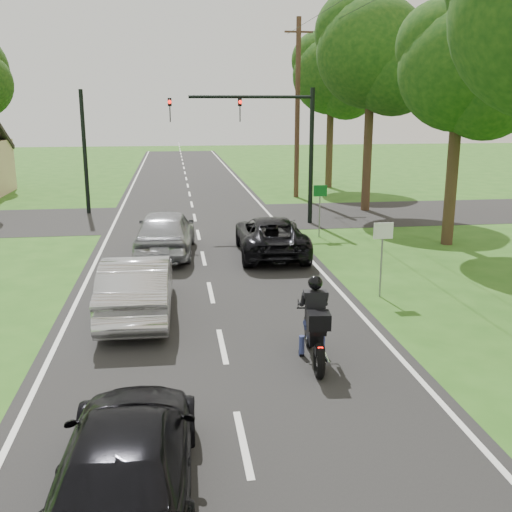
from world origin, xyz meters
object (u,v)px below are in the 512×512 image
at_px(motorcycle_rider, 315,329).
at_px(sign_green, 320,198).
at_px(silver_sedan, 137,286).
at_px(utility_pole_far, 297,108).
at_px(sign_white, 383,241).
at_px(dark_car_behind, 128,455).
at_px(dark_suv, 271,236).
at_px(silver_suv, 165,232).
at_px(traffic_signal, 270,131).

height_order(motorcycle_rider, sign_green, sign_green).
relative_size(silver_sedan, utility_pole_far, 0.47).
relative_size(sign_white, sign_green, 1.00).
relative_size(utility_pole_far, sign_white, 4.71).
bearing_deg(dark_car_behind, dark_suv, -104.99).
bearing_deg(sign_white, dark_suv, 113.25).
bearing_deg(sign_white, silver_suv, 136.02).
distance_m(silver_suv, sign_white, 8.37).
relative_size(traffic_signal, utility_pole_far, 0.64).
height_order(utility_pole_far, sign_green, utility_pole_far).
xyz_separation_m(dark_suv, dark_car_behind, (-4.13, -13.39, -0.05)).
height_order(motorcycle_rider, silver_suv, motorcycle_rider).
relative_size(utility_pole_far, sign_green, 4.71).
xyz_separation_m(dark_suv, traffic_signal, (0.90, 5.75, 3.43)).
xyz_separation_m(dark_suv, silver_sedan, (-4.38, -5.94, 0.09)).
height_order(motorcycle_rider, traffic_signal, traffic_signal).
bearing_deg(silver_suv, sign_white, 140.41).
bearing_deg(utility_pole_far, sign_green, -96.73).
bearing_deg(utility_pole_far, silver_sedan, -112.48).
xyz_separation_m(silver_sedan, sign_white, (6.65, 0.67, 0.80)).
bearing_deg(sign_white, traffic_signal, 97.05).
height_order(silver_sedan, sign_white, sign_white).
relative_size(dark_suv, utility_pole_far, 0.50).
bearing_deg(motorcycle_rider, utility_pole_far, 84.57).
xyz_separation_m(silver_suv, sign_green, (6.20, 2.21, 0.75)).
relative_size(dark_car_behind, traffic_signal, 0.70).
bearing_deg(dark_suv, sign_white, 115.65).
distance_m(motorcycle_rider, dark_car_behind, 5.35).
distance_m(motorcycle_rider, sign_green, 12.52).
bearing_deg(silver_suv, dark_car_behind, 92.77).
bearing_deg(motorcycle_rider, silver_sedan, 143.02).
bearing_deg(traffic_signal, motorcycle_rider, -95.67).
xyz_separation_m(motorcycle_rider, sign_green, (3.06, 12.11, 0.85)).
bearing_deg(dark_suv, sign_green, -129.66).
height_order(dark_car_behind, sign_green, sign_green).
distance_m(dark_car_behind, sign_white, 10.38).
bearing_deg(traffic_signal, sign_green, -62.62).
relative_size(motorcycle_rider, traffic_signal, 0.35).
xyz_separation_m(silver_suv, sign_white, (6.00, -5.79, 0.75)).
distance_m(traffic_signal, utility_pole_far, 8.55).
relative_size(silver_suv, dark_car_behind, 1.09).
distance_m(dark_car_behind, traffic_signal, 20.10).
height_order(traffic_signal, sign_green, traffic_signal).
distance_m(dark_suv, dark_car_behind, 14.02).
relative_size(dark_suv, dark_car_behind, 1.12).
bearing_deg(silver_suv, sign_green, -155.99).
bearing_deg(sign_white, motorcycle_rider, -124.90).
bearing_deg(sign_green, traffic_signal, 117.38).
xyz_separation_m(motorcycle_rider, sign_white, (2.86, 4.11, 0.85)).
height_order(dark_suv, dark_car_behind, dark_suv).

